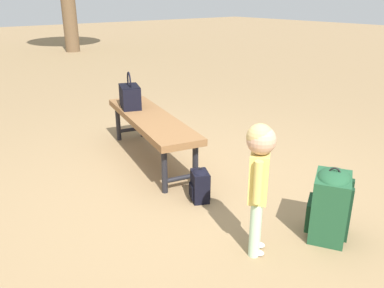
% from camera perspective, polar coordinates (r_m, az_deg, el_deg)
% --- Properties ---
extents(ground_plane, '(40.00, 40.00, 0.00)m').
position_cam_1_polar(ground_plane, '(3.20, 0.23, -7.92)').
color(ground_plane, '#8C704C').
rests_on(ground_plane, ground).
extents(park_bench, '(1.65, 0.75, 0.45)m').
position_cam_1_polar(park_bench, '(3.81, -6.00, 3.20)').
color(park_bench, brown).
rests_on(park_bench, ground).
extents(handbag, '(0.36, 0.28, 0.37)m').
position_cam_1_polar(handbag, '(4.10, -8.98, 6.96)').
color(handbag, black).
rests_on(handbag, park_bench).
extents(child_standing, '(0.18, 0.19, 0.86)m').
position_cam_1_polar(child_standing, '(2.36, 9.68, -3.78)').
color(child_standing, '#B2D8B2').
rests_on(child_standing, ground).
extents(backpack_large, '(0.35, 0.37, 0.51)m').
position_cam_1_polar(backpack_large, '(2.78, 19.35, -8.01)').
color(backpack_large, '#1E4C2D').
rests_on(backpack_large, ground).
extents(backpack_small, '(0.21, 0.19, 0.28)m').
position_cam_1_polar(backpack_small, '(3.12, 1.15, -5.82)').
color(backpack_small, black).
rests_on(backpack_small, ground).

